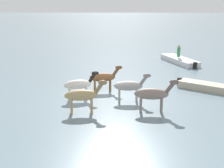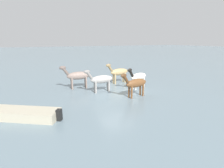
# 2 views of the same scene
# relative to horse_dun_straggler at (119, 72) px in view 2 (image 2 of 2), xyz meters

# --- Properties ---
(ground_plane) EXTENTS (212.76, 212.76, 0.00)m
(ground_plane) POSITION_rel_horse_dun_straggler_xyz_m (-2.62, 1.59, -1.03)
(ground_plane) COLOR slate
(horse_dun_straggler) EXTENTS (0.80, 2.43, 1.88)m
(horse_dun_straggler) POSITION_rel_horse_dun_straggler_xyz_m (0.00, 0.00, 0.00)
(horse_dun_straggler) COLOR tan
(horse_dun_straggler) RESTS_ON ground_plane
(horse_chestnut_trailing) EXTENTS (0.79, 2.30, 1.77)m
(horse_chestnut_trailing) POSITION_rel_horse_dun_straggler_xyz_m (-4.26, 0.92, -0.06)
(horse_chestnut_trailing) COLOR brown
(horse_chestnut_trailing) RESTS_ON ground_plane
(horse_gray_outer) EXTENTS (1.03, 2.28, 1.78)m
(horse_gray_outer) POSITION_rel_horse_dun_straggler_xyz_m (-2.41, -0.54, -0.06)
(horse_gray_outer) COLOR silver
(horse_gray_outer) RESTS_ON ground_plane
(horse_pinto_flank) EXTENTS (0.66, 2.49, 1.93)m
(horse_pinto_flank) POSITION_rel_horse_dun_straggler_xyz_m (-0.26, 3.94, 0.03)
(horse_pinto_flank) COLOR gray
(horse_pinto_flank) RESTS_ON ground_plane
(horse_lead) EXTENTS (0.54, 2.30, 1.80)m
(horse_lead) POSITION_rel_horse_dun_straggler_xyz_m (-2.11, 2.65, -0.04)
(horse_lead) COLOR #9E9993
(horse_lead) RESTS_ON ground_plane
(boat_launch_far) EXTENTS (3.24, 4.10, 0.72)m
(boat_launch_far) POSITION_rel_horse_dun_straggler_xyz_m (-4.72, 8.23, -0.87)
(boat_launch_far) COLOR #B7AD93
(boat_launch_far) RESTS_ON ground_plane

